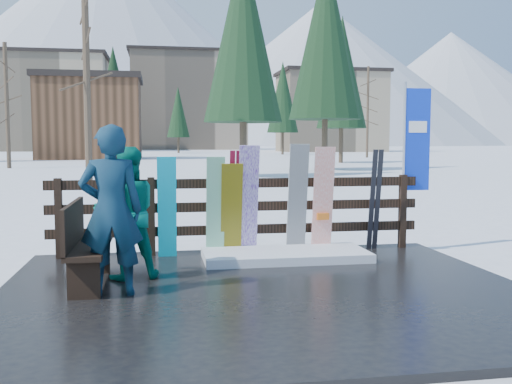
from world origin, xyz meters
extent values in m
plane|color=white|center=(0.00, 0.00, 0.00)|extent=(700.00, 700.00, 0.00)
cube|color=black|center=(0.00, 0.00, 0.04)|extent=(6.00, 5.00, 0.08)
cube|color=black|center=(-2.60, 2.20, 0.66)|extent=(0.10, 0.10, 1.15)
cube|color=black|center=(-1.30, 2.20, 0.66)|extent=(0.10, 0.10, 1.15)
cube|color=black|center=(0.00, 2.20, 0.66)|extent=(0.10, 0.10, 1.15)
cube|color=black|center=(1.30, 2.20, 0.66)|extent=(0.10, 0.10, 1.15)
cube|color=black|center=(2.60, 2.20, 0.66)|extent=(0.10, 0.10, 1.15)
cube|color=black|center=(0.00, 2.20, 0.43)|extent=(5.60, 0.05, 0.14)
cube|color=black|center=(0.00, 2.20, 0.78)|extent=(5.60, 0.05, 0.14)
cube|color=black|center=(0.00, 2.20, 1.13)|extent=(5.60, 0.05, 0.14)
cube|color=white|center=(0.58, 1.60, 0.14)|extent=(2.33, 1.00, 0.12)
cube|color=black|center=(-1.99, 0.54, 0.53)|extent=(0.40, 1.50, 0.06)
cube|color=black|center=(-1.99, -0.06, 0.30)|extent=(0.34, 0.06, 0.45)
cube|color=black|center=(-1.99, 1.14, 0.30)|extent=(0.34, 0.06, 0.45)
cube|color=black|center=(-2.17, 0.54, 0.80)|extent=(0.05, 1.50, 0.50)
cube|color=#06BBD9|center=(-1.08, 1.98, 0.81)|extent=(0.27, 0.25, 1.46)
cube|color=silver|center=(-0.38, 1.98, 0.81)|extent=(0.26, 0.27, 1.46)
cube|color=#D2B208|center=(-0.15, 1.98, 0.76)|extent=(0.31, 0.28, 1.36)
cube|color=white|center=(0.10, 1.98, 0.89)|extent=(0.29, 0.33, 1.62)
cube|color=black|center=(0.84, 1.98, 0.90)|extent=(0.29, 0.28, 1.63)
cube|color=white|center=(1.23, 1.98, 0.88)|extent=(0.30, 0.23, 1.59)
cube|color=maroon|center=(-0.14, 2.05, 0.85)|extent=(0.08, 0.32, 1.54)
cube|color=maroon|center=(-0.05, 2.05, 0.85)|extent=(0.07, 0.32, 1.54)
cube|color=black|center=(2.04, 2.05, 0.86)|extent=(0.08, 0.24, 1.55)
cube|color=black|center=(2.13, 2.05, 0.86)|extent=(0.08, 0.24, 1.55)
cylinder|color=silver|center=(2.62, 2.25, 1.38)|extent=(0.04, 0.04, 2.60)
cube|color=#0C33D2|center=(2.84, 2.25, 1.78)|extent=(0.42, 0.02, 1.60)
imported|color=#124052|center=(-1.70, 0.07, 1.01)|extent=(0.70, 0.47, 1.85)
imported|color=#056F5B|center=(-1.58, 0.81, 0.88)|extent=(0.88, 0.74, 1.61)
cube|color=tan|center=(-22.00, 110.00, 9.00)|extent=(22.00, 14.00, 18.00)
cube|color=black|center=(-22.00, 110.00, 18.30)|extent=(23.10, 14.70, 0.60)
cube|color=gray|center=(6.00, 130.00, 11.00)|extent=(26.00, 16.00, 22.00)
cube|color=black|center=(6.00, 130.00, 22.30)|extent=(27.30, 16.80, 0.60)
cube|color=tan|center=(30.00, 95.00, 7.00)|extent=(18.00, 12.00, 14.00)
cube|color=black|center=(30.00, 95.00, 14.30)|extent=(18.90, 12.60, 0.60)
cube|color=brown|center=(-8.00, 55.00, 4.00)|extent=(10.00, 8.00, 8.00)
cube|color=black|center=(-8.00, 55.00, 8.30)|extent=(10.50, 8.40, 0.60)
cylinder|color=#382B1E|center=(-4.00, 18.00, 5.25)|extent=(0.28, 0.28, 10.50)
cone|color=black|center=(3.00, 22.00, 5.45)|extent=(3.93, 3.93, 10.91)
cone|color=black|center=(9.00, 28.00, 6.28)|extent=(4.52, 4.52, 12.55)
cylinder|color=#382B1E|center=(-11.00, 34.00, 4.13)|extent=(0.28, 0.28, 8.26)
cone|color=black|center=(14.00, 40.00, 5.80)|extent=(4.18, 4.18, 11.61)
cylinder|color=#382B1E|center=(22.00, 55.00, 5.07)|extent=(0.28, 0.28, 10.13)
cone|color=black|center=(-6.00, 60.00, 5.90)|extent=(4.25, 4.25, 11.81)
cone|color=black|center=(16.00, 72.00, 6.13)|extent=(4.42, 4.42, 12.27)
cone|color=black|center=(2.00, 85.00, 4.97)|extent=(3.58, 3.58, 9.95)
cone|color=white|center=(-30.00, 340.00, 60.00)|extent=(260.00, 260.00, 120.00)
cone|color=white|center=(90.00, 310.00, 40.00)|extent=(200.00, 200.00, 80.00)
cone|color=white|center=(180.00, 330.00, 35.00)|extent=(180.00, 180.00, 70.00)
camera|label=1|loc=(-1.19, -6.21, 1.74)|focal=40.00mm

